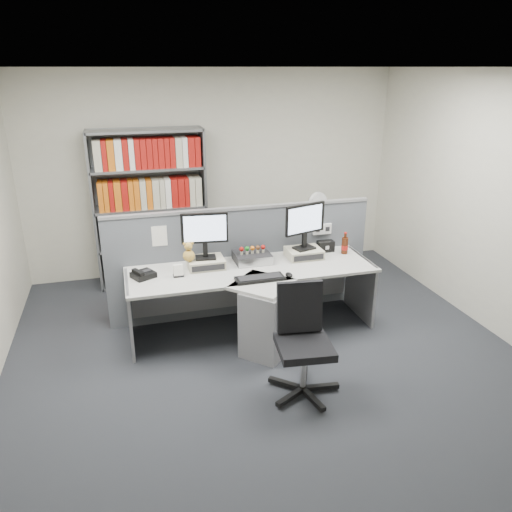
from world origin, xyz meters
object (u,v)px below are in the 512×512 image
object	(u,v)px
keyboard	(260,278)
filing_cabinet	(315,253)
desk_calendar	(178,272)
shelving_unit	(151,211)
cola_bottle	(345,246)
monitor_right	(305,222)
desktop_pc	(252,257)
monitor_left	(205,232)
office_chair	(302,338)
desk_phone	(143,274)
speaker	(326,246)
desk_fan	(317,206)
desk	(257,300)
mouse	(289,275)

from	to	relation	value
keyboard	filing_cabinet	world-z (taller)	keyboard
desk_calendar	shelving_unit	distance (m)	1.65
cola_bottle	shelving_unit	world-z (taller)	shelving_unit
monitor_right	desk_calendar	xyz separation A→B (m)	(-1.41, -0.17, -0.35)
desktop_pc	monitor_left	bearing A→B (deg)	-176.82
monitor_right	office_chair	distance (m)	1.54
desktop_pc	desk_phone	xyz separation A→B (m)	(-1.17, -0.13, -0.02)
monitor_right	speaker	distance (m)	0.47
filing_cabinet	desk_fan	xyz separation A→B (m)	(0.00, -0.00, 0.66)
monitor_left	filing_cabinet	distance (m)	2.09
desk	desktop_pc	world-z (taller)	desktop_pc
speaker	filing_cabinet	size ratio (longest dim) A/B	0.27
desktop_pc	keyboard	bearing A→B (deg)	-96.21
mouse	shelving_unit	size ratio (longest dim) A/B	0.05
keyboard	office_chair	size ratio (longest dim) A/B	0.51
office_chair	desk_fan	bearing A→B (deg)	65.59
desk	cola_bottle	size ratio (longest dim) A/B	10.40
monitor_left	mouse	xyz separation A→B (m)	(0.76, -0.48, -0.37)
keyboard	speaker	distance (m)	1.12
desk_fan	filing_cabinet	bearing A→B (deg)	90.00
speaker	shelving_unit	distance (m)	2.30
keyboard	desktop_pc	bearing A→B (deg)	83.79
mouse	desk_calendar	size ratio (longest dim) A/B	0.85
speaker	office_chair	xyz separation A→B (m)	(-0.81, -1.43, -0.27)
monitor_left	desk_calendar	size ratio (longest dim) A/B	3.87
monitor_right	desk	bearing A→B (deg)	-149.15
keyboard	mouse	size ratio (longest dim) A/B	4.56
monitor_right	mouse	bearing A→B (deg)	-125.37
desk_calendar	speaker	xyz separation A→B (m)	(1.72, 0.29, 0.01)
desktop_pc	filing_cabinet	world-z (taller)	desktop_pc
monitor_right	desk_fan	world-z (taller)	monitor_right
monitor_right	office_chair	xyz separation A→B (m)	(-0.50, -1.32, -0.61)
monitor_left	desk_fan	xyz separation A→B (m)	(1.66, 1.02, -0.11)
shelving_unit	office_chair	world-z (taller)	shelving_unit
desk_phone	office_chair	world-z (taller)	office_chair
speaker	filing_cabinet	xyz separation A→B (m)	(0.25, 0.90, -0.43)
desktop_pc	mouse	distance (m)	0.56
desk_phone	filing_cabinet	world-z (taller)	desk_phone
desk_calendar	filing_cabinet	bearing A→B (deg)	31.11
monitor_left	cola_bottle	distance (m)	1.61
desk_calendar	desk_fan	world-z (taller)	desk_fan
cola_bottle	filing_cabinet	world-z (taller)	cola_bottle
mouse	speaker	bearing A→B (deg)	42.47
keyboard	office_chair	xyz separation A→B (m)	(0.14, -0.85, -0.22)
desktop_pc	shelving_unit	size ratio (longest dim) A/B	0.19
monitor_right	cola_bottle	bearing A→B (deg)	-0.90
filing_cabinet	office_chair	bearing A→B (deg)	-114.41
desk_phone	filing_cabinet	bearing A→B (deg)	25.85
desk_fan	office_chair	size ratio (longest dim) A/B	0.51
desk_fan	desk_calendar	bearing A→B (deg)	-148.90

